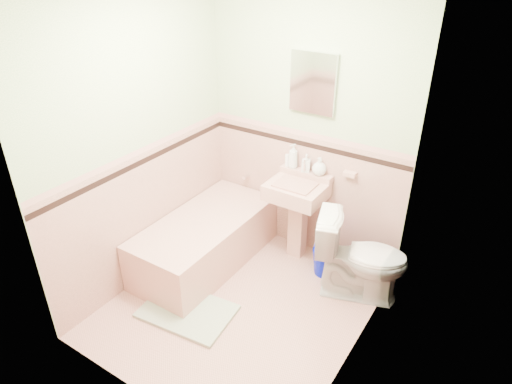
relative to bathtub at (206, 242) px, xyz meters
The scene contains 31 objects.
floor 0.75m from the bathtub, 27.65° to the right, with size 2.20×2.20×0.00m, color tan.
wall_back 1.43m from the bathtub, 50.71° to the left, with size 2.50×2.50×0.00m, color beige.
wall_front 1.87m from the bathtub, 66.22° to the right, with size 2.50×2.50×0.00m, color beige.
wall_left 1.14m from the bathtub, 138.27° to the right, with size 2.50×2.50×0.00m, color beige.
wall_right 1.95m from the bathtub, 11.45° to the right, with size 2.50×2.50×0.00m, color beige.
wainscot_back 1.05m from the bathtub, 50.27° to the left, with size 2.00×2.00×0.00m, color tan.
wainscot_front 1.60m from the bathtub, 66.05° to the right, with size 2.00×2.00×0.00m, color tan.
wainscot_left 0.61m from the bathtub, 137.33° to the right, with size 2.20×2.20×0.00m, color tan.
wainscot_right 1.69m from the bathtub, 11.53° to the right, with size 2.20×2.20×0.00m, color tan.
accent_back 1.33m from the bathtub, 50.04° to the left, with size 2.00×2.00×0.00m, color black.
accent_front 1.79m from the bathtub, 65.95° to the right, with size 2.00×2.00×0.00m, color black.
accent_left 1.02m from the bathtub, 136.85° to the right, with size 2.20×2.20×0.00m, color black.
accent_right 1.87m from the bathtub, 11.57° to the right, with size 2.20×2.20×0.00m, color black.
cap_back 1.40m from the bathtub, 50.04° to the left, with size 2.00×2.00×0.00m, color tan.
cap_front 1.84m from the bathtub, 65.95° to the right, with size 2.00×2.00×0.00m, color tan.
cap_left 1.11m from the bathtub, 136.85° to the right, with size 2.20×2.20×0.00m, color tan.
cap_right 1.92m from the bathtub, 11.57° to the right, with size 2.20×2.20×0.00m, color tan.
bathtub is the anchor object (origin of this frame).
tub_faucet 0.83m from the bathtub, 90.00° to the left, with size 0.04×0.04×0.12m, color silver.
sink 0.88m from the bathtub, 37.93° to the left, with size 0.52×0.48×0.82m, color tan, non-canonical shape.
sink_faucet 1.20m from the bathtub, 44.58° to the left, with size 0.02×0.02×0.10m, color silver.
medicine_cabinet 1.78m from the bathtub, 47.42° to the left, with size 0.42×0.04×0.53m, color white.
soap_dish 1.51m from the bathtub, 33.57° to the left, with size 0.11×0.07×0.04m, color tan.
soap_bottle_left 1.17m from the bathtub, 53.02° to the left, with size 0.09×0.09×0.24m, color #B2B2B2.
soap_bottle_mid 1.22m from the bathtub, 46.52° to the left, with size 0.08×0.08×0.17m, color #B2B2B2.
soap_bottle_right 1.30m from the bathtub, 41.21° to the left, with size 0.13×0.13×0.17m, color #B2B2B2.
tube 1.11m from the bathtub, 56.48° to the left, with size 0.04×0.04×0.12m, color white.
toilet 1.47m from the bathtub, 14.36° to the left, with size 0.44×0.77×0.78m, color white.
bucket 1.16m from the bathtub, 24.04° to the left, with size 0.26×0.26×0.26m, color #010DB9, non-canonical shape.
bath_mat 0.75m from the bathtub, 64.68° to the right, with size 0.76×0.51×0.03m, color gray.
shoe 0.63m from the bathtub, 72.31° to the right, with size 0.16×0.07×0.06m, color #BF1E59.
Camera 1 is at (1.73, -2.43, 2.76)m, focal length 31.92 mm.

